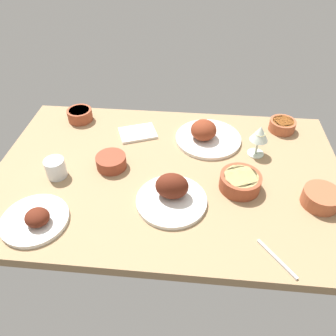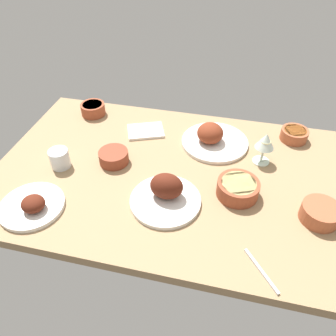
{
  "view_description": "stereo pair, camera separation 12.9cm",
  "coord_description": "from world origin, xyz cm",
  "px_view_note": "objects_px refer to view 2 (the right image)",
  "views": [
    {
      "loc": [
        9.11,
        -95.78,
        91.46
      ],
      "look_at": [
        0.0,
        0.0,
        6.0
      ],
      "focal_mm": 34.61,
      "sensor_mm": 36.0,
      "label": 1
    },
    {
      "loc": [
        21.79,
        -93.71,
        91.46
      ],
      "look_at": [
        0.0,
        0.0,
        6.0
      ],
      "focal_mm": 34.61,
      "sensor_mm": 36.0,
      "label": 2
    }
  ],
  "objects_px": {
    "wine_glass": "(265,143)",
    "water_tumbler": "(60,159)",
    "folded_napkin": "(146,131)",
    "fork_loose": "(261,271)",
    "bowl_pasta": "(238,188)",
    "plate_center_main": "(32,205)",
    "plate_near_viewer": "(213,138)",
    "bowl_cream": "(93,109)",
    "bowl_sauce": "(114,156)",
    "plate_far_side": "(166,194)",
    "bowl_potatoes": "(320,213)",
    "bowl_soup": "(294,134)"
  },
  "relations": [
    {
      "from": "plate_near_viewer",
      "to": "plate_center_main",
      "type": "bearing_deg",
      "value": -137.33
    },
    {
      "from": "plate_center_main",
      "to": "fork_loose",
      "type": "xyz_separation_m",
      "value": [
        0.79,
        -0.07,
        -0.01
      ]
    },
    {
      "from": "bowl_potatoes",
      "to": "water_tumbler",
      "type": "bearing_deg",
      "value": 176.82
    },
    {
      "from": "bowl_pasta",
      "to": "folded_napkin",
      "type": "relative_size",
      "value": 0.96
    },
    {
      "from": "bowl_soup",
      "to": "water_tumbler",
      "type": "relative_size",
      "value": 1.51
    },
    {
      "from": "wine_glass",
      "to": "bowl_sauce",
      "type": "bearing_deg",
      "value": -166.78
    },
    {
      "from": "plate_center_main",
      "to": "bowl_cream",
      "type": "xyz_separation_m",
      "value": [
        -0.04,
        0.64,
        0.01
      ]
    },
    {
      "from": "bowl_potatoes",
      "to": "bowl_pasta",
      "type": "height_order",
      "value": "bowl_pasta"
    },
    {
      "from": "plate_near_viewer",
      "to": "bowl_pasta",
      "type": "height_order",
      "value": "plate_near_viewer"
    },
    {
      "from": "bowl_pasta",
      "to": "bowl_sauce",
      "type": "distance_m",
      "value": 0.51
    },
    {
      "from": "bowl_potatoes",
      "to": "water_tumbler",
      "type": "relative_size",
      "value": 1.68
    },
    {
      "from": "bowl_sauce",
      "to": "bowl_pasta",
      "type": "bearing_deg",
      "value": -8.14
    },
    {
      "from": "folded_napkin",
      "to": "fork_loose",
      "type": "relative_size",
      "value": 1.0
    },
    {
      "from": "plate_far_side",
      "to": "plate_near_viewer",
      "type": "bearing_deg",
      "value": 72.3
    },
    {
      "from": "bowl_cream",
      "to": "bowl_soup",
      "type": "bearing_deg",
      "value": 0.33
    },
    {
      "from": "plate_center_main",
      "to": "folded_napkin",
      "type": "height_order",
      "value": "plate_center_main"
    },
    {
      "from": "plate_far_side",
      "to": "fork_loose",
      "type": "xyz_separation_m",
      "value": [
        0.34,
        -0.22,
        -0.03
      ]
    },
    {
      "from": "plate_near_viewer",
      "to": "fork_loose",
      "type": "relative_size",
      "value": 1.8
    },
    {
      "from": "plate_near_viewer",
      "to": "plate_far_side",
      "type": "bearing_deg",
      "value": -107.7
    },
    {
      "from": "wine_glass",
      "to": "water_tumbler",
      "type": "bearing_deg",
      "value": -165.05
    },
    {
      "from": "plate_near_viewer",
      "to": "bowl_potatoes",
      "type": "height_order",
      "value": "plate_near_viewer"
    },
    {
      "from": "bowl_pasta",
      "to": "folded_napkin",
      "type": "xyz_separation_m",
      "value": [
        -0.44,
        0.31,
        -0.03
      ]
    },
    {
      "from": "plate_center_main",
      "to": "bowl_sauce",
      "type": "height_order",
      "value": "plate_center_main"
    },
    {
      "from": "plate_center_main",
      "to": "wine_glass",
      "type": "xyz_separation_m",
      "value": [
        0.78,
        0.45,
        0.08
      ]
    },
    {
      "from": "plate_center_main",
      "to": "bowl_pasta",
      "type": "distance_m",
      "value": 0.74
    },
    {
      "from": "bowl_sauce",
      "to": "wine_glass",
      "type": "xyz_separation_m",
      "value": [
        0.59,
        0.14,
        0.07
      ]
    },
    {
      "from": "wine_glass",
      "to": "fork_loose",
      "type": "distance_m",
      "value": 0.53
    },
    {
      "from": "bowl_pasta",
      "to": "bowl_sauce",
      "type": "xyz_separation_m",
      "value": [
        -0.51,
        0.07,
        -0.0
      ]
    },
    {
      "from": "bowl_soup",
      "to": "folded_napkin",
      "type": "relative_size",
      "value": 0.73
    },
    {
      "from": "bowl_pasta",
      "to": "plate_center_main",
      "type": "bearing_deg",
      "value": -161.33
    },
    {
      "from": "bowl_cream",
      "to": "folded_napkin",
      "type": "xyz_separation_m",
      "value": [
        0.3,
        -0.09,
        -0.02
      ]
    },
    {
      "from": "wine_glass",
      "to": "water_tumbler",
      "type": "xyz_separation_m",
      "value": [
        -0.8,
        -0.21,
        -0.06
      ]
    },
    {
      "from": "plate_near_viewer",
      "to": "bowl_cream",
      "type": "xyz_separation_m",
      "value": [
        -0.61,
        0.11,
        0.0
      ]
    },
    {
      "from": "plate_far_side",
      "to": "bowl_cream",
      "type": "bearing_deg",
      "value": 135.02
    },
    {
      "from": "bowl_potatoes",
      "to": "fork_loose",
      "type": "relative_size",
      "value": 0.81
    },
    {
      "from": "plate_center_main",
      "to": "bowl_pasta",
      "type": "bearing_deg",
      "value": 18.67
    },
    {
      "from": "plate_near_viewer",
      "to": "water_tumbler",
      "type": "bearing_deg",
      "value": -153.53
    },
    {
      "from": "bowl_potatoes",
      "to": "bowl_sauce",
      "type": "relative_size",
      "value": 1.09
    },
    {
      "from": "bowl_sauce",
      "to": "water_tumbler",
      "type": "bearing_deg",
      "value": -160.14
    },
    {
      "from": "water_tumbler",
      "to": "plate_center_main",
      "type": "bearing_deg",
      "value": -87.31
    },
    {
      "from": "wine_glass",
      "to": "water_tumbler",
      "type": "relative_size",
      "value": 1.79
    },
    {
      "from": "bowl_potatoes",
      "to": "plate_near_viewer",
      "type": "bearing_deg",
      "value": 139.95
    },
    {
      "from": "bowl_sauce",
      "to": "wine_glass",
      "type": "distance_m",
      "value": 0.61
    },
    {
      "from": "wine_glass",
      "to": "folded_napkin",
      "type": "height_order",
      "value": "wine_glass"
    },
    {
      "from": "bowl_soup",
      "to": "fork_loose",
      "type": "bearing_deg",
      "value": -100.28
    },
    {
      "from": "fork_loose",
      "to": "bowl_pasta",
      "type": "bearing_deg",
      "value": 159.29
    },
    {
      "from": "water_tumbler",
      "to": "fork_loose",
      "type": "xyz_separation_m",
      "value": [
        0.81,
        -0.31,
        -0.03
      ]
    },
    {
      "from": "bowl_potatoes",
      "to": "bowl_cream",
      "type": "xyz_separation_m",
      "value": [
        -1.02,
        0.45,
        -0.0
      ]
    },
    {
      "from": "bowl_pasta",
      "to": "bowl_cream",
      "type": "xyz_separation_m",
      "value": [
        -0.74,
        0.4,
        -0.0
      ]
    },
    {
      "from": "bowl_sauce",
      "to": "fork_loose",
      "type": "height_order",
      "value": "bowl_sauce"
    }
  ]
}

